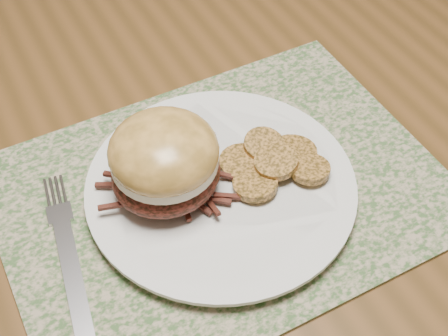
{
  "coord_description": "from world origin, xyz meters",
  "views": [
    {
      "loc": [
        -0.46,
        -0.45,
        1.26
      ],
      "look_at": [
        -0.27,
        -0.09,
        0.79
      ],
      "focal_mm": 50.0,
      "sensor_mm": 36.0,
      "label": 1
    }
  ],
  "objects_px": {
    "dining_table": "(371,110)",
    "dinner_plate": "(221,187)",
    "fork": "(69,256)",
    "pork_sandwich": "(165,161)"
  },
  "relations": [
    {
      "from": "fork",
      "to": "pork_sandwich",
      "type": "bearing_deg",
      "value": 20.04
    },
    {
      "from": "fork",
      "to": "dining_table",
      "type": "bearing_deg",
      "value": 20.91
    },
    {
      "from": "dinner_plate",
      "to": "dining_table",
      "type": "bearing_deg",
      "value": 18.03
    },
    {
      "from": "dining_table",
      "to": "pork_sandwich",
      "type": "xyz_separation_m",
      "value": [
        -0.33,
        -0.07,
        0.14
      ]
    },
    {
      "from": "dining_table",
      "to": "dinner_plate",
      "type": "bearing_deg",
      "value": -161.97
    },
    {
      "from": "dinner_plate",
      "to": "pork_sandwich",
      "type": "relative_size",
      "value": 1.83
    },
    {
      "from": "dining_table",
      "to": "pork_sandwich",
      "type": "height_order",
      "value": "pork_sandwich"
    },
    {
      "from": "dinner_plate",
      "to": "fork",
      "type": "distance_m",
      "value": 0.16
    },
    {
      "from": "dinner_plate",
      "to": "fork",
      "type": "height_order",
      "value": "dinner_plate"
    },
    {
      "from": "pork_sandwich",
      "to": "dining_table",
      "type": "bearing_deg",
      "value": -10.47
    }
  ]
}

